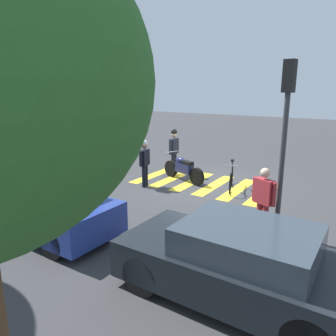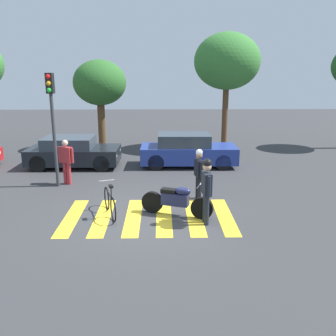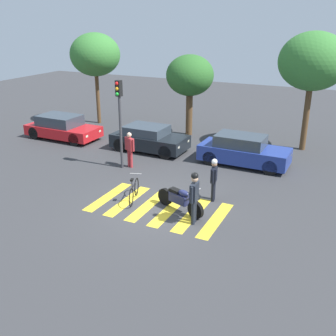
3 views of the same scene
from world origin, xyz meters
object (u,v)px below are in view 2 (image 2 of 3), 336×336
at_px(officer_by_motorcycle, 199,171).
at_px(police_motorcycle, 176,201).
at_px(traffic_light_pole, 52,112).
at_px(car_black_suv, 73,152).
at_px(car_blue_hatchback, 187,151).
at_px(leaning_bicycle, 110,203).
at_px(officer_on_foot, 207,186).
at_px(pedestrian_bystander, 66,159).

bearing_deg(officer_by_motorcycle, police_motorcycle, -119.43).
bearing_deg(traffic_light_pole, car_black_suv, 91.21).
xyz_separation_m(officer_by_motorcycle, traffic_light_pole, (-5.07, 1.50, 1.78)).
bearing_deg(car_blue_hatchback, officer_by_motorcycle, -89.24).
relative_size(police_motorcycle, leaning_bicycle, 1.28).
xyz_separation_m(leaning_bicycle, officer_on_foot, (2.77, -0.67, 0.71)).
bearing_deg(car_blue_hatchback, traffic_light_pole, -150.13).
bearing_deg(car_blue_hatchback, police_motorcycle, -97.23).
bearing_deg(car_blue_hatchback, car_black_suv, -179.48).
bearing_deg(traffic_light_pole, officer_on_foot, -34.60).
bearing_deg(leaning_bicycle, car_black_suv, 112.71).
xyz_separation_m(officer_on_foot, car_blue_hatchback, (-0.06, 6.39, -0.41)).
bearing_deg(police_motorcycle, officer_on_foot, -37.10).
bearing_deg(traffic_light_pole, police_motorcycle, -34.12).
bearing_deg(traffic_light_pole, officer_by_motorcycle, -16.45).
bearing_deg(police_motorcycle, car_blue_hatchback, 82.77).
distance_m(police_motorcycle, pedestrian_bystander, 5.12).
xyz_separation_m(pedestrian_bystander, car_black_suv, (-0.35, 2.57, -0.32)).
height_order(police_motorcycle, officer_on_foot, officer_on_foot).
bearing_deg(leaning_bicycle, officer_by_motorcycle, 25.86).
relative_size(officer_on_foot, officer_by_motorcycle, 1.10).
distance_m(leaning_bicycle, traffic_light_pole, 4.36).
bearing_deg(car_black_suv, car_blue_hatchback, 0.52).
xyz_separation_m(officer_by_motorcycle, car_black_suv, (-5.13, 4.33, -0.32)).
relative_size(car_black_suv, traffic_light_pole, 0.97).
xyz_separation_m(car_black_suv, car_blue_hatchback, (5.07, 0.05, 0.04)).
relative_size(leaning_bicycle, traffic_light_pole, 0.40).
relative_size(police_motorcycle, car_blue_hatchback, 0.50).
bearing_deg(pedestrian_bystander, traffic_light_pole, -137.64).
relative_size(police_motorcycle, officer_on_foot, 1.12).
relative_size(officer_on_foot, traffic_light_pole, 0.46).
distance_m(officer_on_foot, pedestrian_bystander, 6.10).
xyz_separation_m(leaning_bicycle, car_black_suv, (-2.37, 5.67, 0.26)).
height_order(officer_on_foot, car_black_suv, officer_on_foot).
bearing_deg(pedestrian_bystander, car_black_suv, 97.87).
height_order(officer_on_foot, pedestrian_bystander, officer_on_foot).
distance_m(officer_by_motorcycle, traffic_light_pole, 5.58).
relative_size(car_black_suv, car_blue_hatchback, 0.94).
height_order(leaning_bicycle, car_blue_hatchback, car_blue_hatchback).
height_order(officer_by_motorcycle, car_black_suv, officer_by_motorcycle).
xyz_separation_m(officer_on_foot, traffic_light_pole, (-5.08, 3.50, 1.65)).
bearing_deg(car_black_suv, officer_on_foot, -50.97).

